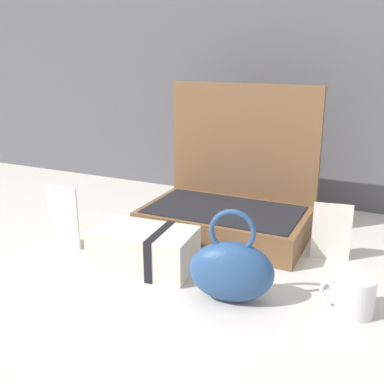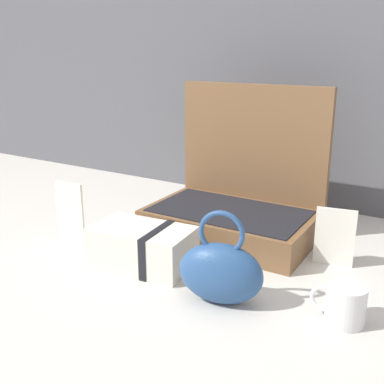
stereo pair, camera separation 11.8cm
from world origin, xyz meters
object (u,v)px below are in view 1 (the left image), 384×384
coffee_mug (354,296)px  info_card_left (63,217)px  cream_toiletry_bag (145,249)px  poster_card_right (331,232)px  open_suitcase (230,202)px  teal_pouch_handbag (231,270)px

coffee_mug → info_card_left: (-0.77, 0.02, 0.05)m
cream_toiletry_bag → coffee_mug: bearing=-0.0°
cream_toiletry_bag → poster_card_right: 0.48m
open_suitcase → poster_card_right: bearing=-11.4°
coffee_mug → info_card_left: info_card_left is taller
info_card_left → cream_toiletry_bag: bearing=-4.6°
cream_toiletry_bag → teal_pouch_handbag: bearing=-13.1°
cream_toiletry_bag → info_card_left: 0.27m
open_suitcase → teal_pouch_handbag: size_ratio=2.20×
open_suitcase → info_card_left: bearing=-142.0°
open_suitcase → teal_pouch_handbag: 0.40m
cream_toiletry_bag → info_card_left: (-0.27, 0.02, 0.04)m
open_suitcase → info_card_left: size_ratio=2.66×
coffee_mug → poster_card_right: (-0.09, 0.25, 0.03)m
open_suitcase → poster_card_right: 0.31m
teal_pouch_handbag → info_card_left: 0.52m
info_card_left → coffee_mug: bearing=-2.0°
open_suitcase → info_card_left: open_suitcase is taller
coffee_mug → poster_card_right: size_ratio=0.75×
info_card_left → poster_card_right: bearing=18.2°
open_suitcase → poster_card_right: size_ratio=3.07×
teal_pouch_handbag → coffee_mug: size_ratio=1.88×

